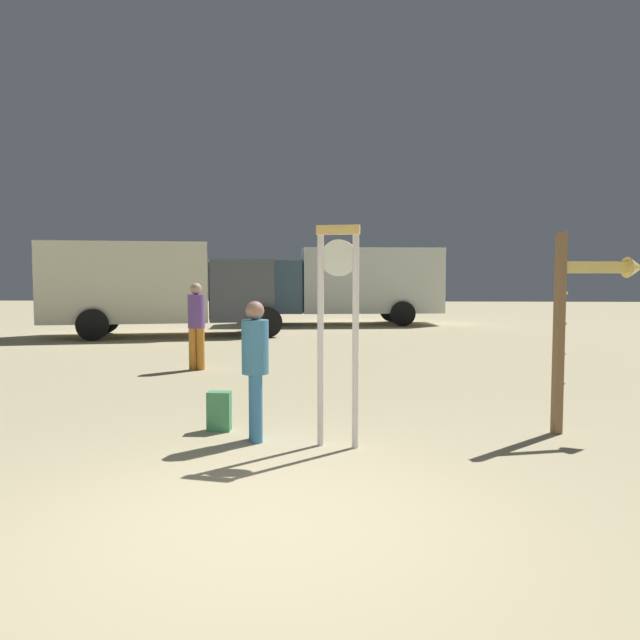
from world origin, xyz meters
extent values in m
plane|color=tan|center=(0.00, 0.00, 0.00)|extent=(80.00, 80.00, 0.00)
cylinder|color=white|center=(0.34, 2.26, 1.15)|extent=(0.07, 0.07, 2.29)
cylinder|color=white|center=(0.72, 2.17, 1.15)|extent=(0.07, 0.07, 2.29)
cube|color=#FECB62|center=(0.53, 2.21, 2.34)|extent=(0.47, 0.18, 0.10)
cylinder|color=white|center=(0.54, 2.24, 2.04)|extent=(0.39, 0.12, 0.39)
cube|color=black|center=(0.54, 2.27, 2.04)|extent=(0.09, 0.03, 0.06)
cube|color=black|center=(0.54, 2.27, 2.04)|extent=(0.03, 0.02, 0.15)
cube|color=olive|center=(3.09, 2.92, 1.18)|extent=(0.12, 0.12, 2.36)
cube|color=#FFDB6D|center=(3.54, 3.03, 1.95)|extent=(0.82, 0.26, 0.14)
cone|color=#FFDB6D|center=(4.04, 3.16, 1.95)|extent=(0.28, 0.30, 0.25)
sphere|color=#F0E689|center=(3.17, 2.94, 0.59)|extent=(0.04, 0.04, 0.04)
sphere|color=#FEF191|center=(3.17, 2.94, 0.94)|extent=(0.04, 0.04, 0.04)
sphere|color=#F8E493|center=(3.17, 2.94, 1.30)|extent=(0.04, 0.04, 0.04)
sphere|color=#EDED85|center=(3.17, 2.94, 1.65)|extent=(0.04, 0.04, 0.04)
sphere|color=#FFDC93|center=(3.17, 2.94, 2.00)|extent=(0.04, 0.04, 0.04)
cylinder|color=teal|center=(-0.38, 2.33, 0.38)|extent=(0.14, 0.14, 0.76)
cylinder|color=teal|center=(-0.41, 2.47, 0.38)|extent=(0.14, 0.14, 0.76)
cylinder|color=teal|center=(-0.39, 2.40, 1.06)|extent=(0.30, 0.30, 0.60)
sphere|color=#9D715E|center=(-0.39, 2.40, 1.47)|extent=(0.21, 0.21, 0.21)
cube|color=#489460|center=(-0.90, 2.84, 0.24)|extent=(0.28, 0.17, 0.47)
cube|color=#3A8458|center=(-0.90, 2.95, 0.16)|extent=(0.19, 0.04, 0.21)
cylinder|color=orange|center=(-2.28, 7.66, 0.41)|extent=(0.15, 0.15, 0.82)
cylinder|color=orange|center=(-2.44, 7.68, 0.41)|extent=(0.15, 0.15, 0.82)
cylinder|color=#6E489C|center=(-2.36, 7.67, 1.15)|extent=(0.33, 0.33, 0.65)
sphere|color=tan|center=(-2.36, 7.67, 1.59)|extent=(0.23, 0.23, 0.23)
cube|color=beige|center=(-6.10, 14.31, 1.63)|extent=(5.17, 3.29, 2.37)
cube|color=#4D535C|center=(-2.80, 15.09, 1.39)|extent=(2.35, 2.52, 1.87)
cube|color=black|center=(-1.86, 15.31, 1.76)|extent=(0.45, 1.76, 0.82)
cylinder|color=black|center=(-1.84, 14.14, 0.45)|extent=(0.93, 0.45, 0.90)
cylinder|color=black|center=(-2.37, 16.37, 0.45)|extent=(0.93, 0.45, 0.90)
cylinder|color=black|center=(-6.65, 13.00, 0.45)|extent=(0.93, 0.45, 0.90)
cylinder|color=black|center=(-7.18, 15.23, 0.45)|extent=(0.93, 0.45, 0.90)
cube|color=silver|center=(1.39, 19.54, 1.65)|extent=(5.39, 2.78, 2.39)
cube|color=#425D72|center=(-2.19, 19.09, 1.42)|extent=(2.19, 2.28, 1.93)
cube|color=black|center=(-3.17, 18.97, 1.80)|extent=(0.24, 1.72, 0.85)
cylinder|color=black|center=(-3.05, 20.09, 0.45)|extent=(0.92, 0.36, 0.90)
cylinder|color=black|center=(-2.78, 17.91, 0.45)|extent=(0.92, 0.36, 0.90)
cylinder|color=black|center=(2.24, 20.75, 0.45)|extent=(0.92, 0.36, 0.90)
cylinder|color=black|center=(2.52, 18.57, 0.45)|extent=(0.92, 0.36, 0.90)
camera|label=1|loc=(0.68, -4.60, 1.87)|focal=35.80mm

